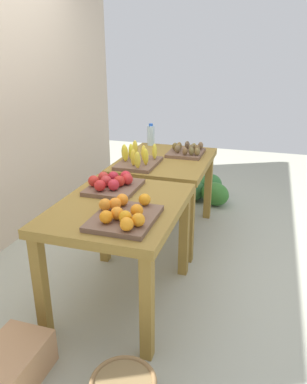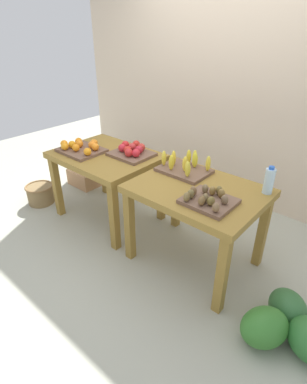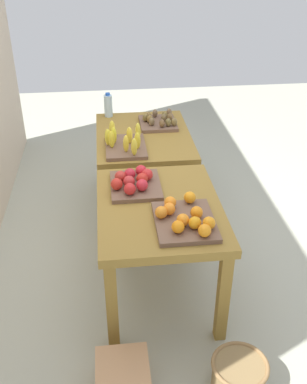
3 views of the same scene
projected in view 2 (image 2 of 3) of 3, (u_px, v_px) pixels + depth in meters
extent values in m
plane|color=#A4A693|center=(147.00, 235.00, 3.13)|extent=(8.00, 8.00, 0.00)
cube|color=beige|center=(229.00, 66.00, 3.30)|extent=(4.40, 0.12, 3.00)
cube|color=olive|center=(106.00, 156.00, 3.10)|extent=(1.04, 0.80, 0.06)
cube|color=olive|center=(57.00, 187.00, 3.32)|extent=(0.07, 0.07, 0.69)
cube|color=olive|center=(114.00, 218.00, 2.80)|extent=(0.07, 0.07, 0.69)
cube|color=olive|center=(104.00, 167.00, 3.77)|extent=(0.07, 0.07, 0.69)
cube|color=olive|center=(161.00, 191.00, 3.25)|extent=(0.07, 0.07, 0.69)
cube|color=olive|center=(198.00, 191.00, 2.46)|extent=(1.04, 0.80, 0.06)
cube|color=olive|center=(130.00, 226.00, 2.68)|extent=(0.07, 0.07, 0.69)
cube|color=olive|center=(222.00, 275.00, 2.15)|extent=(0.07, 0.07, 0.69)
cube|color=olive|center=(176.00, 197.00, 3.13)|extent=(0.07, 0.07, 0.69)
cube|color=olive|center=(262.00, 232.00, 2.60)|extent=(0.07, 0.07, 0.69)
cube|color=brown|center=(82.00, 150.00, 3.13)|extent=(0.44, 0.36, 0.03)
sphere|color=orange|center=(72.00, 145.00, 3.13)|extent=(0.09, 0.09, 0.08)
sphere|color=orange|center=(95.00, 147.00, 3.07)|extent=(0.11, 0.11, 0.08)
sphere|color=orange|center=(65.00, 146.00, 3.08)|extent=(0.10, 0.10, 0.08)
sphere|color=orange|center=(79.00, 144.00, 3.15)|extent=(0.10, 0.10, 0.08)
sphere|color=orange|center=(76.00, 148.00, 3.05)|extent=(0.08, 0.08, 0.08)
sphere|color=orange|center=(88.00, 152.00, 2.95)|extent=(0.10, 0.10, 0.08)
sphere|color=orange|center=(92.00, 145.00, 3.12)|extent=(0.11, 0.11, 0.08)
sphere|color=orange|center=(94.00, 143.00, 3.17)|extent=(0.10, 0.10, 0.08)
sphere|color=orange|center=(64.00, 144.00, 3.15)|extent=(0.10, 0.10, 0.08)
sphere|color=orange|center=(79.00, 141.00, 3.21)|extent=(0.11, 0.11, 0.08)
cube|color=brown|center=(132.00, 154.00, 3.04)|extent=(0.40, 0.34, 0.03)
sphere|color=red|center=(128.00, 150.00, 2.98)|extent=(0.11, 0.11, 0.08)
sphere|color=red|center=(129.00, 153.00, 2.93)|extent=(0.10, 0.10, 0.08)
sphere|color=red|center=(136.00, 144.00, 3.13)|extent=(0.11, 0.11, 0.08)
sphere|color=red|center=(132.00, 147.00, 3.06)|extent=(0.11, 0.11, 0.08)
sphere|color=red|center=(141.00, 147.00, 3.05)|extent=(0.09, 0.09, 0.08)
sphere|color=red|center=(139.00, 150.00, 2.99)|extent=(0.10, 0.10, 0.08)
sphere|color=red|center=(122.00, 148.00, 3.04)|extent=(0.09, 0.09, 0.08)
sphere|color=red|center=(136.00, 153.00, 2.92)|extent=(0.11, 0.11, 0.08)
sphere|color=red|center=(125.00, 145.00, 3.12)|extent=(0.10, 0.10, 0.08)
cube|color=brown|center=(184.00, 170.00, 2.70)|extent=(0.44, 0.32, 0.03)
ellipsoid|color=yellow|center=(171.00, 162.00, 2.64)|extent=(0.05, 0.06, 0.14)
ellipsoid|color=yellow|center=(174.00, 158.00, 2.73)|extent=(0.07, 0.06, 0.14)
ellipsoid|color=yellow|center=(208.00, 164.00, 2.62)|extent=(0.05, 0.06, 0.14)
ellipsoid|color=yellow|center=(195.00, 160.00, 2.69)|extent=(0.06, 0.06, 0.14)
ellipsoid|color=yellow|center=(189.00, 157.00, 2.75)|extent=(0.05, 0.06, 0.14)
ellipsoid|color=yellow|center=(164.00, 158.00, 2.73)|extent=(0.06, 0.06, 0.14)
ellipsoid|color=yellow|center=(185.00, 164.00, 2.62)|extent=(0.06, 0.06, 0.14)
ellipsoid|color=yellow|center=(188.00, 169.00, 2.52)|extent=(0.06, 0.05, 0.14)
ellipsoid|color=yellow|center=(195.00, 157.00, 2.74)|extent=(0.05, 0.06, 0.14)
cube|color=brown|center=(209.00, 201.00, 2.23)|extent=(0.36, 0.32, 0.03)
ellipsoid|color=brown|center=(212.00, 191.00, 2.27)|extent=(0.06, 0.07, 0.07)
ellipsoid|color=brown|center=(193.00, 191.00, 2.27)|extent=(0.06, 0.06, 0.07)
ellipsoid|color=brown|center=(216.00, 208.00, 2.06)|extent=(0.07, 0.06, 0.07)
ellipsoid|color=brown|center=(211.00, 201.00, 2.13)|extent=(0.07, 0.07, 0.07)
ellipsoid|color=brown|center=(225.00, 200.00, 2.15)|extent=(0.06, 0.06, 0.07)
ellipsoid|color=brown|center=(205.00, 198.00, 2.17)|extent=(0.07, 0.07, 0.07)
ellipsoid|color=brown|center=(191.00, 194.00, 2.22)|extent=(0.07, 0.07, 0.07)
ellipsoid|color=brown|center=(219.00, 190.00, 2.27)|extent=(0.07, 0.07, 0.07)
ellipsoid|color=brown|center=(205.00, 189.00, 2.29)|extent=(0.07, 0.07, 0.07)
ellipsoid|color=brown|center=(222.00, 194.00, 2.23)|extent=(0.06, 0.06, 0.07)
ellipsoid|color=brown|center=(202.00, 201.00, 2.14)|extent=(0.05, 0.06, 0.07)
ellipsoid|color=brown|center=(187.00, 197.00, 2.18)|extent=(0.05, 0.06, 0.07)
cylinder|color=silver|center=(269.00, 181.00, 2.33)|extent=(0.08, 0.08, 0.20)
cylinder|color=blue|center=(272.00, 168.00, 2.27)|extent=(0.04, 0.04, 0.02)
ellipsoid|color=#2E6131|center=(288.00, 308.00, 2.18)|extent=(0.39, 0.39, 0.25)
ellipsoid|color=#327229|center=(264.00, 327.00, 2.03)|extent=(0.39, 0.42, 0.27)
cylinder|color=olive|center=(40.00, 194.00, 3.66)|extent=(0.30, 0.30, 0.22)
torus|color=olive|center=(39.00, 186.00, 3.61)|extent=(0.33, 0.33, 0.02)
cube|color=tan|center=(85.00, 177.00, 4.08)|extent=(0.40, 0.30, 0.21)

